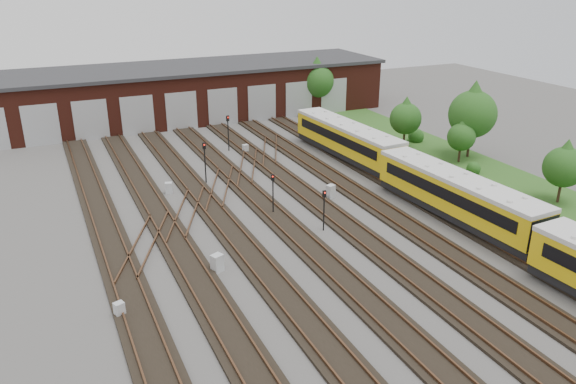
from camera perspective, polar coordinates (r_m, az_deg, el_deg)
name	(u,v)px	position (r m, az deg, el deg)	size (l,w,h in m)	color
ground	(344,250)	(37.86, 5.67, -5.85)	(120.00, 120.00, 0.00)	#44423F
track_network	(337,245)	(38.18, 5.01, -5.39)	(30.40, 70.00, 0.33)	black
maintenance_shed	(184,91)	(72.32, -10.48, 10.01)	(51.00, 12.50, 6.35)	#4B1C12
grass_verge	(465,166)	(55.92, 17.52, 2.53)	(8.00, 55.00, 0.05)	#29531B
metro_train	(457,195)	(43.19, 16.76, -0.31)	(3.59, 47.26, 3.13)	black
signal_mast_0	(205,157)	(49.00, -8.45, 3.50)	(0.30, 0.28, 3.64)	black
signal_mast_1	(324,205)	(39.61, 3.69, -1.34)	(0.26, 0.24, 3.08)	black
signal_mast_2	(228,129)	(57.70, -6.11, 6.43)	(0.31, 0.29, 3.69)	black
signal_mast_3	(273,189)	(42.19, -1.54, 0.32)	(0.29, 0.28, 3.23)	black
relay_cabinet_0	(119,310)	(32.09, -16.76, -11.37)	(0.52, 0.43, 0.86)	#B7BABD
relay_cabinet_1	(169,188)	(47.76, -12.02, 0.40)	(0.57, 0.48, 0.95)	#B7BABD
relay_cabinet_2	(217,263)	(35.17, -7.21, -7.17)	(0.68, 0.57, 1.14)	#B7BABD
relay_cabinet_3	(245,149)	(57.33, -4.34, 4.40)	(0.53, 0.44, 0.88)	#B7BABD
relay_cabinet_4	(331,191)	(46.01, 4.35, 0.08)	(0.64, 0.54, 1.07)	#B7BABD
tree_0	(317,77)	(73.07, 2.94, 11.62)	(4.37, 4.37, 7.25)	#352317
tree_1	(406,115)	(59.50, 11.88, 7.68)	(3.27, 3.27, 5.41)	#352317
tree_2	(473,108)	(57.56, 18.31, 8.06)	(4.62, 4.62, 7.66)	#352317
tree_3	(462,134)	(56.19, 17.24, 5.68)	(2.68, 2.68, 4.44)	#352317
tree_4	(565,162)	(48.86, 26.32, 2.72)	(3.21, 3.21, 5.32)	#352317
bush_1	(474,167)	(54.03, 18.35, 2.46)	(1.28, 1.28, 1.28)	#1A4814
bush_2	(416,134)	(62.48, 12.90, 5.76)	(1.69, 1.69, 1.69)	#1A4814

